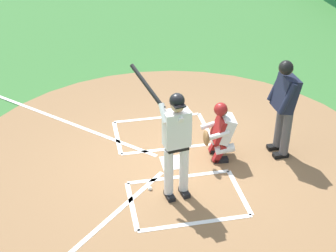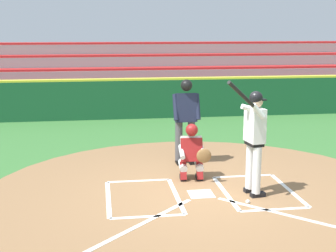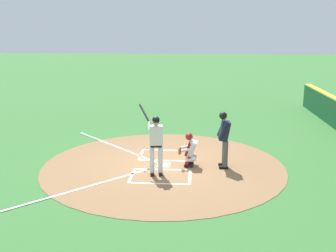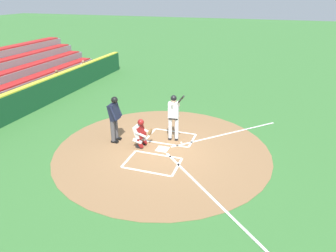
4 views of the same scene
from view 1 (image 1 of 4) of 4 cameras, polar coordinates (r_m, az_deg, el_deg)
name	(u,v)px [view 1 (image 1 of 4)]	position (r m, az deg, el deg)	size (l,w,h in m)	color
ground_plane	(173,163)	(8.98, 0.62, -4.28)	(120.00, 120.00, 0.00)	#387033
dirt_circle	(173,163)	(8.98, 0.62, -4.25)	(8.00, 8.00, 0.01)	olive
home_plate_and_chalk	(125,168)	(8.86, -4.97, -4.83)	(7.93, 4.91, 0.01)	white
batter	(176,138)	(7.61, 0.90, -1.45)	(0.88, 0.83, 2.13)	white
catcher	(220,130)	(8.85, 6.06, -0.49)	(0.59, 0.63, 1.13)	black
plate_umpire	(284,102)	(8.93, 13.25, 2.69)	(0.59, 0.42, 1.86)	#4C4C51
baseball	(150,188)	(8.33, -2.08, -7.19)	(0.07, 0.07, 0.07)	white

